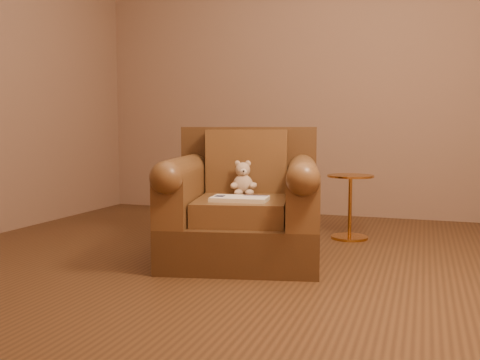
% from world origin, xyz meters
% --- Properties ---
extents(floor, '(4.00, 4.00, 0.00)m').
position_xyz_m(floor, '(0.00, 0.00, 0.00)').
color(floor, '#51341C').
rests_on(floor, ground).
extents(armchair, '(1.11, 1.08, 0.84)m').
position_xyz_m(armchair, '(0.10, 0.07, 0.33)').
color(armchair, '#472E17').
rests_on(armchair, floor).
extents(teddy_bear, '(0.17, 0.19, 0.23)m').
position_xyz_m(teddy_bear, '(0.08, 0.14, 0.49)').
color(teddy_bear, tan).
rests_on(teddy_bear, armchair).
extents(guidebook, '(0.36, 0.24, 0.03)m').
position_xyz_m(guidebook, '(0.16, -0.15, 0.42)').
color(guidebook, beige).
rests_on(guidebook, armchair).
extents(side_table, '(0.35, 0.35, 0.49)m').
position_xyz_m(side_table, '(0.67, 0.92, 0.26)').
color(side_table, '#C08335').
rests_on(side_table, floor).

